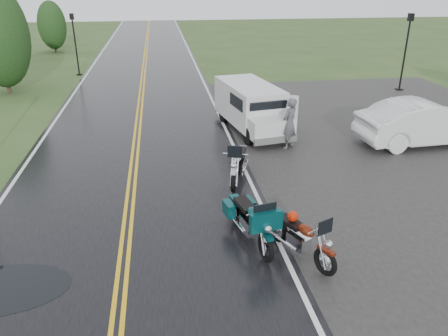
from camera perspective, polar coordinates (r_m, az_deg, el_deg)
name	(u,v)px	position (r m, az deg, el deg)	size (l,w,h in m)	color
ground	(126,242)	(11.44, -12.69, -9.46)	(120.00, 120.00, 0.00)	#2D471E
road	(138,122)	(20.54, -11.11, 5.97)	(8.00, 100.00, 0.04)	black
parking_pad	(421,148)	(18.66, 24.31, 2.40)	(14.00, 24.00, 0.03)	black
motorcycle_red	(326,252)	(9.92, 13.22, -10.58)	(0.82, 2.25, 1.33)	#561809
motorcycle_teal	(266,236)	(10.11, 5.56, -8.87)	(0.89, 2.45, 1.45)	#053638
motorcycle_silver	(234,172)	(13.19, 1.33, -0.54)	(0.89, 2.45, 1.45)	#B2B4BA
van_white	(249,121)	(17.03, 3.31, 6.14)	(1.91, 5.10, 2.00)	silver
person_at_van	(290,124)	(16.89, 8.55, 5.68)	(0.72, 0.47, 1.96)	#47474C
sedan_white	(424,123)	(18.89, 24.68, 5.33)	(1.83, 5.26, 1.73)	silver
lamp_post_far_left	(75,45)	(31.43, -18.83, 15.00)	(0.34, 0.34, 4.01)	black
lamp_post_far_right	(405,53)	(27.60, 22.58, 13.75)	(0.37, 0.37, 4.33)	black
tree_left_mid	(1,48)	(27.77, -27.15, 13.82)	(3.25, 3.25, 5.08)	#1E3D19
tree_left_far	(53,31)	(42.14, -21.46, 16.37)	(2.38, 2.38, 3.66)	#1E3D19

